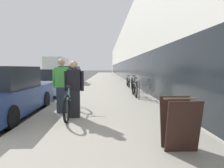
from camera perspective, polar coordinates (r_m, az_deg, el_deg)
sidewalk_slab at (r=24.23m, az=-1.76°, el=1.23°), size 4.29×70.00×0.10m
storefront_facade at (r=33.03m, az=10.89°, el=7.83°), size 10.01×70.00×6.76m
lawn_strip at (r=30.24m, az=-22.82°, el=1.48°), size 4.25×70.00×0.03m
tandem_bicycle at (r=6.09m, az=-11.17°, el=-4.96°), size 0.52×2.60×0.93m
person_rider at (r=5.70m, az=-10.74°, el=-1.47°), size 0.54×0.21×1.60m
person_bystander at (r=6.37m, az=-14.11°, el=-0.54°), size 0.57×0.22×1.67m
bike_rack_hoop at (r=9.12m, az=7.46°, el=-0.97°), size 0.05×0.60×0.84m
cruiser_bike_nearest at (r=9.93m, az=6.43°, el=-1.15°), size 0.52×1.73×0.96m
cruiser_bike_middle at (r=12.08m, az=6.12°, el=-0.10°), size 0.52×1.75×0.96m
cruiser_bike_farthest at (r=14.49m, az=4.63°, el=0.56°), size 0.52×1.74×0.87m
sandwich_board_sign at (r=3.66m, az=18.72°, el=-10.66°), size 0.56×0.56×0.90m
parked_sedan_curbside at (r=7.03m, az=-28.83°, el=-2.50°), size 1.97×4.60×1.54m
vintage_roadster_curbside at (r=12.18m, az=-17.32°, el=0.41°), size 1.91×4.35×1.41m
parked_sedan_far at (r=18.48m, az=-11.97°, el=2.17°), size 1.94×4.25×1.63m
moving_truck at (r=29.88m, az=-15.27°, el=4.47°), size 2.57×6.67×2.94m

